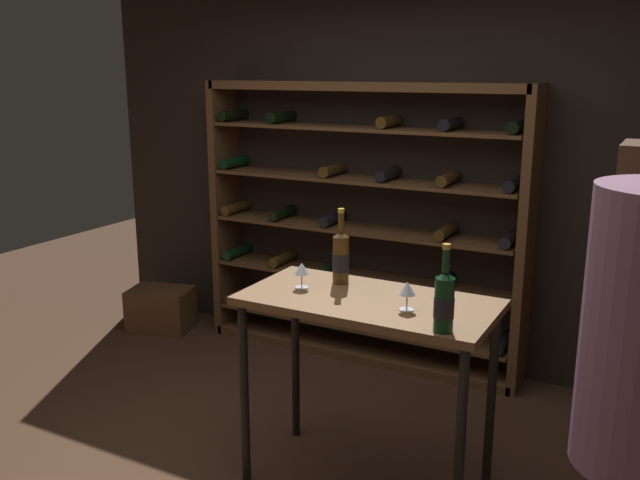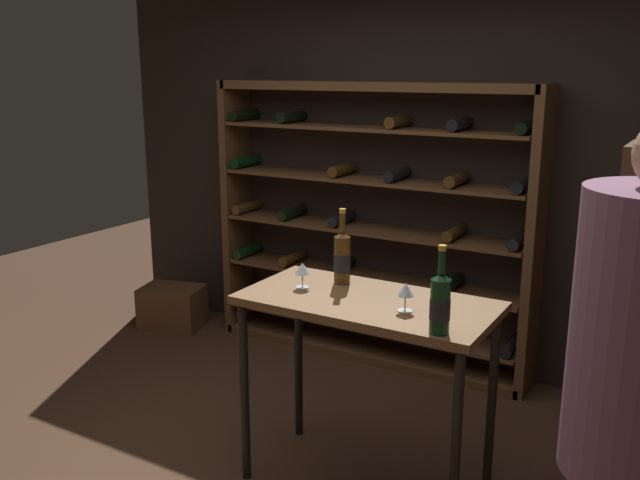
% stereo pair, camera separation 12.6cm
% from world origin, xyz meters
% --- Properties ---
extents(back_wall, '(5.01, 0.10, 2.63)m').
position_xyz_m(back_wall, '(0.00, 2.01, 1.32)').
color(back_wall, black).
rests_on(back_wall, ground).
extents(wine_rack, '(2.36, 0.32, 1.96)m').
position_xyz_m(wine_rack, '(-0.26, 1.80, 0.97)').
color(wine_rack, brown).
rests_on(wine_rack, ground).
extents(tasting_table, '(1.20, 0.60, 0.99)m').
position_xyz_m(tasting_table, '(0.47, 0.35, 0.87)').
color(tasting_table, brown).
rests_on(tasting_table, ground).
extents(wine_crate, '(0.55, 0.45, 0.33)m').
position_xyz_m(wine_crate, '(-1.87, 1.51, 0.17)').
color(wine_crate, brown).
rests_on(wine_crate, ground).
extents(wine_bottle_black_capsule, '(0.09, 0.09, 0.37)m').
position_xyz_m(wine_bottle_black_capsule, '(0.92, 0.11, 1.12)').
color(wine_bottle_black_capsule, black).
rests_on(wine_bottle_black_capsule, tasting_table).
extents(wine_bottle_gold_foil, '(0.08, 0.08, 0.38)m').
position_xyz_m(wine_bottle_gold_foil, '(0.25, 0.50, 1.12)').
color(wine_bottle_gold_foil, '#4C3314').
rests_on(wine_bottle_gold_foil, tasting_table).
extents(wine_glass_stemmed_left, '(0.08, 0.08, 0.13)m').
position_xyz_m(wine_glass_stemmed_left, '(0.11, 0.34, 1.08)').
color(wine_glass_stemmed_left, silver).
rests_on(wine_glass_stemmed_left, tasting_table).
extents(wine_glass_stemmed_right, '(0.08, 0.08, 0.13)m').
position_xyz_m(wine_glass_stemmed_right, '(0.69, 0.28, 1.08)').
color(wine_glass_stemmed_right, silver).
rests_on(wine_glass_stemmed_right, tasting_table).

